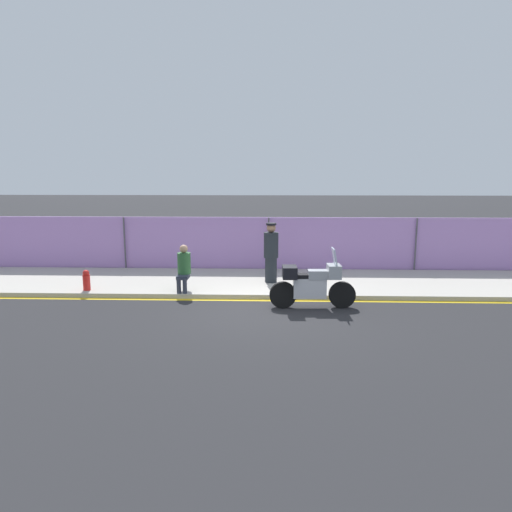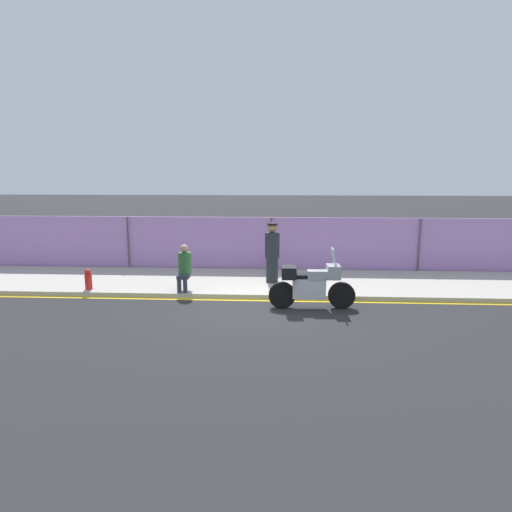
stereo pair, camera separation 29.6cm
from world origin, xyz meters
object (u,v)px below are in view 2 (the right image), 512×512
(officer_standing, at_px, (272,252))
(person_seated_on_curb, at_px, (184,265))
(motorcycle, at_px, (311,284))
(fire_hydrant, at_px, (88,279))

(officer_standing, xyz_separation_m, person_seated_on_curb, (-2.45, -1.05, -0.20))
(motorcycle, distance_m, person_seated_on_curb, 3.68)
(motorcycle, bearing_deg, person_seated_on_curb, 159.09)
(officer_standing, xyz_separation_m, fire_hydrant, (-5.20, -1.15, -0.63))
(officer_standing, relative_size, person_seated_on_curb, 1.40)
(officer_standing, distance_m, person_seated_on_curb, 2.67)
(motorcycle, xyz_separation_m, fire_hydrant, (-6.23, 1.09, -0.22))
(officer_standing, relative_size, fire_hydrant, 3.08)
(fire_hydrant, bearing_deg, person_seated_on_curb, 1.98)
(motorcycle, xyz_separation_m, person_seated_on_curb, (-3.48, 1.19, 0.21))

